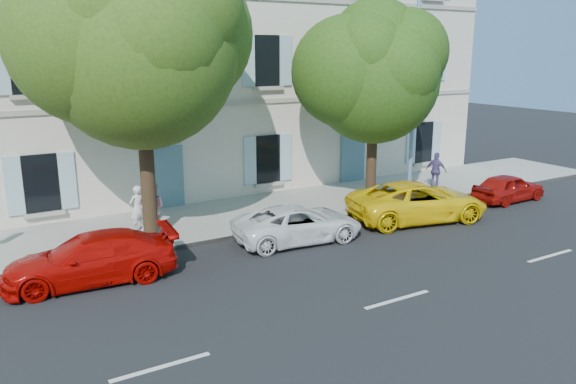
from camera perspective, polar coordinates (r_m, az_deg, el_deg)
ground at (r=17.29m, az=2.21°, el=-6.06°), size 90.00×90.00×0.00m
sidewalk at (r=20.95m, az=-4.40°, el=-2.26°), size 36.00×4.50×0.15m
kerb at (r=19.11m, az=-1.50°, el=-3.82°), size 36.00×0.16×0.16m
building at (r=25.41m, az=-10.60°, el=13.94°), size 28.00×7.00×12.00m
car_red_coupe at (r=15.78m, az=-19.42°, el=-6.40°), size 4.61×2.24×1.29m
car_white_coupe at (r=18.04m, az=1.03°, el=-3.23°), size 4.39×2.36×1.17m
car_yellow_supercar at (r=20.77m, az=13.06°, el=-0.93°), size 5.46×3.37×1.41m
car_red_hatchback at (r=24.57m, az=21.49°, el=0.42°), size 3.39×1.44×1.14m
tree_left at (r=17.55m, az=-14.81°, el=13.63°), size 5.81×5.81×9.01m
tree_right at (r=21.69m, az=8.77°, el=11.26°), size 4.86×4.86×7.48m
street_lamp at (r=22.68m, az=13.03°, el=10.79°), size 0.28×1.74×8.20m
pedestrian_a at (r=19.12m, az=-15.03°, el=-1.65°), size 0.65×0.52×1.56m
pedestrian_b at (r=18.74m, az=-13.60°, el=-1.67°), size 1.02×0.94×1.69m
pedestrian_c at (r=25.16m, az=14.82°, el=2.11°), size 0.71×1.01×1.59m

